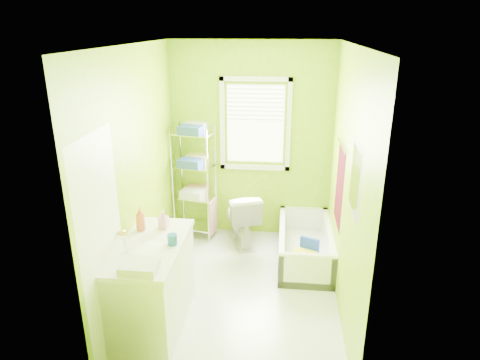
# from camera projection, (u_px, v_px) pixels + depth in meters

# --- Properties ---
(ground) EXTENTS (2.90, 2.90, 0.00)m
(ground) POSITION_uv_depth(u_px,v_px,m) (240.00, 290.00, 4.73)
(ground) COLOR silver
(ground) RESTS_ON ground
(room_envelope) EXTENTS (2.14, 2.94, 2.62)m
(room_envelope) POSITION_uv_depth(u_px,v_px,m) (240.00, 157.00, 4.20)
(room_envelope) COLOR #7FAA08
(room_envelope) RESTS_ON ground
(window) EXTENTS (0.92, 0.05, 1.22)m
(window) POSITION_uv_depth(u_px,v_px,m) (255.00, 120.00, 5.50)
(window) COLOR white
(window) RESTS_ON ground
(door) EXTENTS (0.09, 0.80, 2.00)m
(door) POSITION_uv_depth(u_px,v_px,m) (103.00, 251.00, 3.56)
(door) COLOR white
(door) RESTS_ON ground
(right_wall_decor) EXTENTS (0.04, 1.48, 1.17)m
(right_wall_decor) POSITION_uv_depth(u_px,v_px,m) (345.00, 183.00, 4.15)
(right_wall_decor) COLOR #490810
(right_wall_decor) RESTS_ON ground
(bathtub) EXTENTS (0.64, 1.37, 0.44)m
(bathtub) POSITION_uv_depth(u_px,v_px,m) (305.00, 249.00, 5.30)
(bathtub) COLOR white
(bathtub) RESTS_ON ground
(toilet) EXTENTS (0.62, 0.82, 0.74)m
(toilet) POSITION_uv_depth(u_px,v_px,m) (241.00, 217.00, 5.64)
(toilet) COLOR white
(toilet) RESTS_ON ground
(vanity) EXTENTS (0.59, 1.15, 1.11)m
(vanity) POSITION_uv_depth(u_px,v_px,m) (153.00, 283.00, 4.06)
(vanity) COLOR silver
(vanity) RESTS_ON ground
(wire_shelf_unit) EXTENTS (0.57, 0.47, 1.57)m
(wire_shelf_unit) POSITION_uv_depth(u_px,v_px,m) (195.00, 170.00, 5.64)
(wire_shelf_unit) COLOR silver
(wire_shelf_unit) RESTS_ON ground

